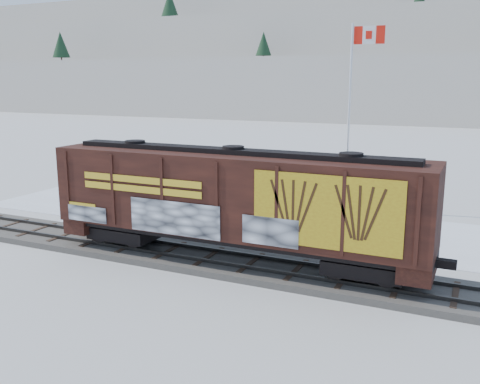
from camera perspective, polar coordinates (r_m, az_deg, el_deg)
The scene contains 9 objects.
ground at distance 22.71m, azimuth 1.18°, elevation -8.24°, with size 500.00×500.00×0.00m, color white.
rail_track at distance 22.66m, azimuth 1.19°, elevation -7.89°, with size 50.00×3.40×0.43m.
parking_strip at distance 29.41m, azimuth 7.09°, elevation -3.57°, with size 40.00×8.00×0.03m, color white.
hillside at distance 159.69m, azimuth 22.42°, elevation 13.42°, with size 360.00×110.00×93.00m.
hopper_railcar at distance 22.19m, azimuth -0.71°, elevation -0.67°, with size 16.16×3.06×4.63m.
flagpole at distance 32.70m, azimuth 11.61°, elevation 5.01°, with size 2.30×0.90×10.99m.
car_silver at distance 29.75m, azimuth 2.03°, elevation -1.87°, with size 1.66×4.13×1.41m, color silver.
car_white at distance 27.97m, azimuth 14.04°, elevation -3.18°, with size 1.43×4.11×1.35m, color silver.
car_dark at distance 27.23m, azimuth 8.67°, elevation -3.19°, with size 2.12×5.22×1.52m, color black.
Camera 1 is at (8.54, -19.53, 7.83)m, focal length 40.00 mm.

